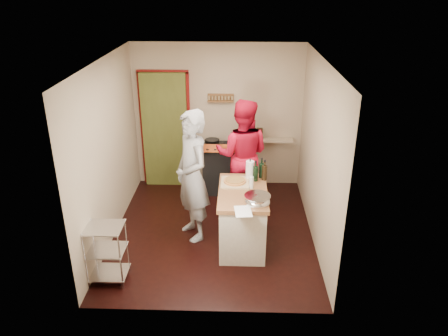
{
  "coord_description": "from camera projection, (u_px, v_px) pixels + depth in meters",
  "views": [
    {
      "loc": [
        0.35,
        -5.75,
        3.62
      ],
      "look_at": [
        0.17,
        0.0,
        1.07
      ],
      "focal_mm": 35.0,
      "sensor_mm": 36.0,
      "label": 1
    }
  ],
  "objects": [
    {
      "name": "person_red",
      "position": [
        242.0,
        155.0,
        7.13
      ],
      "size": [
        0.99,
        0.83,
        1.86
      ],
      "primitive_type": "imported",
      "rotation": [
        0.0,
        0.0,
        3.0
      ],
      "color": "red",
      "rests_on": "ground"
    },
    {
      "name": "wire_shelving",
      "position": [
        106.0,
        251.0,
        5.5
      ],
      "size": [
        0.48,
        0.4,
        0.8
      ],
      "color": "silver",
      "rests_on": "ground"
    },
    {
      "name": "island",
      "position": [
        243.0,
        216.0,
        6.24
      ],
      "size": [
        0.7,
        1.32,
        1.18
      ],
      "color": "beige",
      "rests_on": "ground"
    },
    {
      "name": "back_wall",
      "position": [
        183.0,
        125.0,
        7.92
      ],
      "size": [
        3.0,
        0.44,
        2.6
      ],
      "color": "tan",
      "rests_on": "ground"
    },
    {
      "name": "stove",
      "position": [
        220.0,
        167.0,
        7.85
      ],
      "size": [
        0.6,
        0.63,
        1.0
      ],
      "color": "black",
      "rests_on": "ground"
    },
    {
      "name": "right_wall",
      "position": [
        318.0,
        154.0,
        6.16
      ],
      "size": [
        0.04,
        3.5,
        2.6
      ],
      "primitive_type": "cube",
      "color": "tan",
      "rests_on": "ground"
    },
    {
      "name": "floor",
      "position": [
        213.0,
        231.0,
        6.73
      ],
      "size": [
        3.5,
        3.5,
        0.0
      ],
      "primitive_type": "plane",
      "color": "black",
      "rests_on": "ground"
    },
    {
      "name": "left_wall",
      "position": [
        108.0,
        152.0,
        6.25
      ],
      "size": [
        0.04,
        3.5,
        2.6
      ],
      "primitive_type": "cube",
      "color": "tan",
      "rests_on": "ground"
    },
    {
      "name": "ceiling",
      "position": [
        211.0,
        60.0,
        5.68
      ],
      "size": [
        3.0,
        3.5,
        0.02
      ],
      "primitive_type": "cube",
      "color": "white",
      "rests_on": "back_wall"
    },
    {
      "name": "person_stripe",
      "position": [
        192.0,
        176.0,
        6.25
      ],
      "size": [
        0.76,
        0.85,
        1.96
      ],
      "primitive_type": "imported",
      "rotation": [
        0.0,
        0.0,
        -1.05
      ],
      "color": "#BBBABF",
      "rests_on": "ground"
    }
  ]
}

